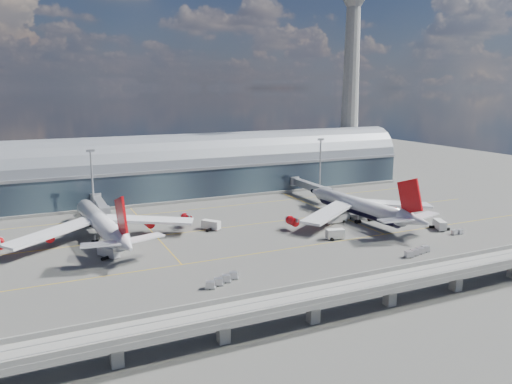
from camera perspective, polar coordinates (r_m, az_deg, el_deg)
name	(u,v)px	position (r m, az deg, el deg)	size (l,w,h in m)	color
ground	(278,239)	(162.12, 2.50, -5.41)	(500.00, 500.00, 0.00)	#474744
taxi_lines	(250,223)	(181.25, -0.71, -3.54)	(200.00, 80.12, 0.01)	gold
terminal	(200,170)	(229.92, -6.41, 2.56)	(200.00, 30.00, 28.00)	#212B38
control_tower	(351,81)	(270.29, 10.80, 12.37)	(19.00, 19.00, 103.00)	gray
guideway	(391,283)	(117.04, 15.12, -9.99)	(220.00, 8.50, 7.20)	gray
floodlight_mast_left	(92,181)	(196.72, -18.19, 1.16)	(3.00, 0.70, 25.70)	gray
floodlight_mast_right	(320,165)	(230.08, 7.35, 3.12)	(3.00, 0.70, 25.70)	gray
airliner_left	(102,224)	(165.88, -17.15, -3.51)	(61.75, 64.91, 19.77)	white
airliner_right	(361,207)	(186.89, 11.93, -1.67)	(60.87, 63.63, 20.18)	white
jet_bridge_left	(99,204)	(196.74, -17.46, -1.31)	(4.40, 28.00, 7.25)	gray
jet_bridge_right	(309,186)	(224.05, 6.02, 0.73)	(4.40, 32.00, 7.25)	gray
service_truck_0	(108,252)	(151.11, -16.51, -6.59)	(5.77, 7.33, 2.97)	beige
service_truck_1	(335,234)	(163.67, 9.03, -4.77)	(6.10, 3.69, 3.31)	beige
service_truck_2	(336,219)	(183.04, 9.09, -3.01)	(8.73, 3.06, 3.12)	beige
service_truck_3	(440,225)	(183.95, 20.25, -3.53)	(5.02, 7.14, 3.22)	beige
service_truck_4	(345,215)	(189.51, 10.15, -2.64)	(3.01, 4.76, 2.56)	beige
service_truck_5	(211,225)	(173.14, -5.17, -3.76)	(6.03, 6.80, 3.20)	beige
cargo_train_0	(222,280)	(126.58, -3.90, -10.02)	(10.55, 6.13, 1.81)	gray
cargo_train_1	(417,252)	(154.55, 17.95, -6.51)	(10.62, 4.01, 1.75)	gray
cargo_train_2	(457,232)	(179.97, 22.01, -4.28)	(4.50, 1.86, 1.49)	gray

